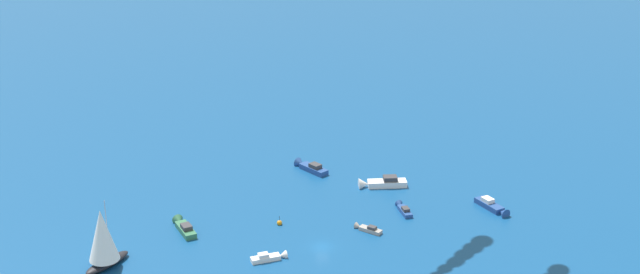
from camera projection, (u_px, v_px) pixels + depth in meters
name	position (u px, v px, depth m)	size (l,w,h in m)	color
ground_plane	(322.00, 247.00, 165.89)	(2000.00, 2000.00, 0.00)	navy
motorboat_near_centre	(380.00, 183.00, 192.35)	(11.40, 6.45, 3.22)	white
sailboat_far_port	(103.00, 238.00, 156.31)	(7.24, 10.86, 13.50)	black
motorboat_far_stbd	(270.00, 257.00, 160.95)	(6.81, 5.59, 2.05)	white
motorboat_trailing	(184.00, 227.00, 172.33)	(7.86, 8.25, 2.63)	#33704C
motorboat_ahead	(403.00, 209.00, 180.50)	(4.82, 6.68, 1.94)	#23478C
motorboat_outer_ring_a	(493.00, 207.00, 181.17)	(8.19, 8.07, 2.65)	#23478C
motorboat_outer_ring_b	(310.00, 167.00, 201.31)	(9.57, 7.17, 2.81)	#23478C
motorboat_outer_ring_c	(367.00, 229.00, 172.14)	(6.19, 3.38, 1.74)	#9E9993
marker_buoy	(279.00, 223.00, 174.77)	(1.10, 1.10, 2.10)	orange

